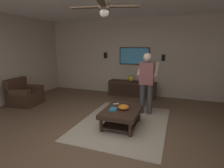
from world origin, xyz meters
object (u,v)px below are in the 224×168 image
Objects in this scene: coffee_table at (121,114)px; ceiling_fan at (104,9)px; remote_white at (116,104)px; wall_speaker_left at (163,58)px; vase_round at (131,79)px; wall_speaker_right at (105,55)px; person_standing at (147,80)px; armchair at (24,96)px; bowl at (124,107)px; book at (113,109)px; tv at (134,56)px; media_console at (132,89)px.

coffee_table is 2.25m from ceiling_fan.
wall_speaker_left is (2.47, -0.88, 1.00)m from remote_white.
vase_round is 1.40m from wall_speaker_right.
armchair is at bearing 99.65° from person_standing.
book is at bearing 121.74° from bowl.
media_console is at bearing 0.00° from tv.
tv reaches higher than vase_round.
wall_speaker_left reaches higher than armchair.
media_console is at bearing 4.47° from ceiling_fan.
coffee_table is 4.55× the size of book.
vase_round is (-0.03, 0.02, 0.39)m from media_console.
armchair reaches higher than vase_round.
wall_speaker_right reaches higher than bowl.
media_console is 1.43× the size of ceiling_fan.
coffee_table is at bearing 167.27° from wall_speaker_left.
remote_white is at bearing -152.39° from wall_speaker_right.
tv reaches higher than wall_speaker_right.
wall_speaker_right reaches higher than vase_round.
person_standing reaches higher than coffee_table.
media_console is at bearing 103.88° from wall_speaker_left.
coffee_table is at bearing -151.30° from wall_speaker_right.
ceiling_fan reaches higher than bowl.
person_standing is at bearing -152.22° from vase_round.
vase_round reaches higher than bowl.
wall_speaker_right is (2.81, 1.54, 1.16)m from coffee_table.
person_standing reaches higher than armchair.
coffee_table is 4.55× the size of wall_speaker_right.
bowl is 0.21× the size of ceiling_fan.
media_console is at bearing 28.74° from armchair.
vase_round is (2.48, 0.46, 0.20)m from bowl.
remote_white is at bearing 7.40° from book.
tv is 1.03m from wall_speaker_left.
remote_white is (-0.13, -3.10, 0.13)m from armchair.
coffee_table is at bearing -14.49° from armchair.
person_standing is (-1.79, -0.78, -0.52)m from tv.
media_console is (2.09, -2.95, -0.00)m from armchair.
bowl is 1.11× the size of wall_speaker_left.
bowl is (0.04, -0.04, 0.16)m from coffee_table.
vase_round reaches higher than media_console.
ceiling_fan reaches higher than remote_white.
media_console is 1.04× the size of person_standing.
armchair is 3.93m from tv.
remote_white is at bearing 138.02° from person_standing.
tv is at bearing 8.03° from coffee_table.
coffee_table is at bearing 8.03° from tv.
tv reaches higher than person_standing.
tv is 0.84m from vase_round.
wall_speaker_right reaches higher than coffee_table.
ceiling_fan reaches higher than coffee_table.
remote_white is (-2.46, -0.15, -1.04)m from tv.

